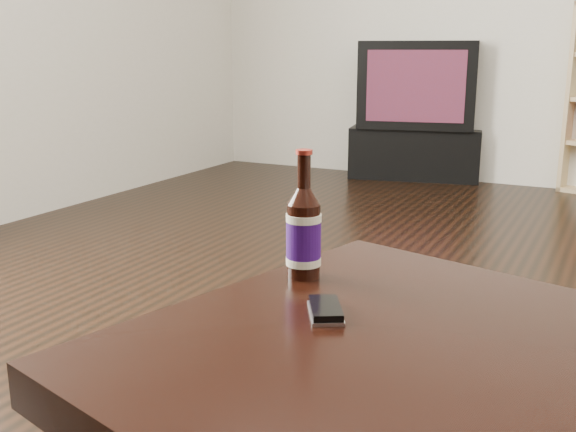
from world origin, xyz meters
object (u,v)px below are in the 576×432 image
at_px(phone, 326,310).
at_px(beer_bottle, 304,233).
at_px(tv_stand, 415,152).
at_px(tv, 418,85).

bearing_deg(phone, beer_bottle, 96.44).
distance_m(tv_stand, tv, 0.46).
xyz_separation_m(tv, beer_bottle, (0.83, -3.52, -0.07)).
xyz_separation_m(tv_stand, beer_bottle, (0.83, -3.52, 0.39)).
height_order(tv, phone, tv).
relative_size(tv, phone, 8.21).
bearing_deg(beer_bottle, phone, -53.57).
height_order(tv, beer_bottle, tv).
bearing_deg(tv, tv_stand, 90.00).
distance_m(beer_bottle, phone, 0.19).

